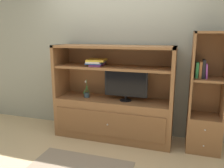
{
  "coord_description": "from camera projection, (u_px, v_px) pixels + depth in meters",
  "views": [
    {
      "loc": [
        1.0,
        -2.81,
        1.63
      ],
      "look_at": [
        0.0,
        0.35,
        0.88
      ],
      "focal_mm": 35.96,
      "sensor_mm": 36.0,
      "label": 1
    }
  ],
  "objects": [
    {
      "name": "potted_plant",
      "position": [
        87.0,
        94.0,
        3.58
      ],
      "size": [
        0.08,
        0.13,
        0.29
      ],
      "color": "#384C56",
      "rests_on": "media_console"
    },
    {
      "name": "media_console",
      "position": [
        113.0,
        109.0,
        3.54
      ],
      "size": [
        1.83,
        0.54,
        1.46
      ],
      "color": "brown",
      "rests_on": "ground_plane"
    },
    {
      "name": "painted_rear_wall",
      "position": [
        119.0,
        48.0,
        3.65
      ],
      "size": [
        6.0,
        0.1,
        2.8
      ],
      "primitive_type": "cube",
      "color": "gray",
      "rests_on": "ground_plane"
    },
    {
      "name": "bookshelf_tall",
      "position": [
        205.0,
        113.0,
        3.13
      ],
      "size": [
        0.45,
        0.43,
        1.66
      ],
      "color": "brown",
      "rests_on": "ground_plane"
    },
    {
      "name": "ground_plane",
      "position": [
        105.0,
        148.0,
        3.26
      ],
      "size": [
        8.0,
        8.0,
        0.0
      ],
      "primitive_type": "plane",
      "color": "tan"
    },
    {
      "name": "upright_book_row",
      "position": [
        202.0,
        70.0,
        3.01
      ],
      "size": [
        0.15,
        0.18,
        0.25
      ],
      "color": "#338C4C",
      "rests_on": "bookshelf_tall"
    },
    {
      "name": "magazine_stack",
      "position": [
        96.0,
        62.0,
        3.44
      ],
      "size": [
        0.32,
        0.36,
        0.1
      ],
      "color": "purple",
      "rests_on": "media_console"
    },
    {
      "name": "tv_monitor",
      "position": [
        126.0,
        85.0,
        3.35
      ],
      "size": [
        0.66,
        0.17,
        0.46
      ],
      "color": "black",
      "rests_on": "media_console"
    }
  ]
}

